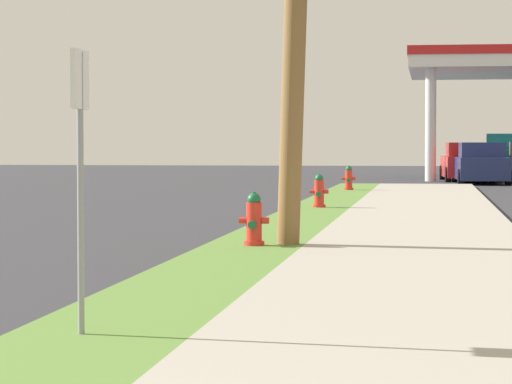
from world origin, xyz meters
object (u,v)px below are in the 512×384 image
at_px(street_sign_post, 80,131).
at_px(fire_hydrant_third, 319,193).
at_px(truck_teal_at_forecourt, 508,158).
at_px(fire_hydrant_second, 254,222).
at_px(fire_hydrant_fourth, 349,179).
at_px(car_navy_by_far_pump, 481,165).
at_px(car_red_by_near_pump, 466,163).

bearing_deg(street_sign_post, fire_hydrant_third, 89.57).
height_order(fire_hydrant_third, truck_teal_at_forecourt, truck_teal_at_forecourt).
height_order(fire_hydrant_second, street_sign_post, street_sign_post).
height_order(fire_hydrant_fourth, car_navy_by_far_pump, car_navy_by_far_pump).
relative_size(fire_hydrant_fourth, car_navy_by_far_pump, 0.16).
distance_m(fire_hydrant_second, street_sign_post, 8.04).
xyz_separation_m(fire_hydrant_second, fire_hydrant_fourth, (-0.03, 20.35, 0.00)).
bearing_deg(truck_teal_at_forecourt, car_navy_by_far_pump, -100.90).
xyz_separation_m(fire_hydrant_third, car_red_by_near_pump, (3.92, 23.44, 0.28)).
bearing_deg(fire_hydrant_fourth, fire_hydrant_second, -89.92).
bearing_deg(fire_hydrant_second, street_sign_post, -91.08).
bearing_deg(car_navy_by_far_pump, fire_hydrant_third, -102.34).
relative_size(fire_hydrant_second, car_navy_by_far_pump, 0.16).
distance_m(fire_hydrant_second, fire_hydrant_fourth, 20.35).
height_order(fire_hydrant_fourth, car_red_by_near_pump, car_red_by_near_pump).
height_order(car_navy_by_far_pump, truck_teal_at_forecourt, truck_teal_at_forecourt).
bearing_deg(truck_teal_at_forecourt, fire_hydrant_second, -98.77).
xyz_separation_m(car_red_by_near_pump, car_navy_by_far_pump, (0.44, -3.50, 0.00)).
distance_m(street_sign_post, car_navy_by_far_pump, 38.33).
bearing_deg(truck_teal_at_forecourt, car_red_by_near_pump, -114.85).
bearing_deg(fire_hydrant_third, car_navy_by_far_pump, 77.66).
relative_size(fire_hydrant_second, fire_hydrant_fourth, 1.00).
height_order(fire_hydrant_third, fire_hydrant_fourth, same).
xyz_separation_m(fire_hydrant_third, truck_teal_at_forecourt, (5.83, 27.56, 0.47)).
distance_m(car_navy_by_far_pump, truck_teal_at_forecourt, 7.77).
relative_size(car_red_by_near_pump, car_navy_by_far_pump, 1.01).
relative_size(car_red_by_near_pump, truck_teal_at_forecourt, 0.84).
relative_size(car_navy_by_far_pump, truck_teal_at_forecourt, 0.83).
bearing_deg(street_sign_post, car_navy_by_far_pump, 83.26).
bearing_deg(fire_hydrant_second, car_navy_by_far_pump, 81.78).
xyz_separation_m(fire_hydrant_fourth, car_navy_by_far_pump, (4.38, 9.75, 0.28)).
bearing_deg(car_red_by_near_pump, car_navy_by_far_pump, -82.80).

